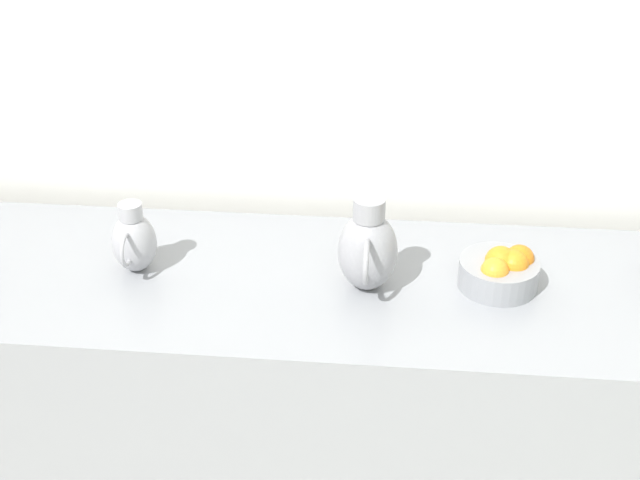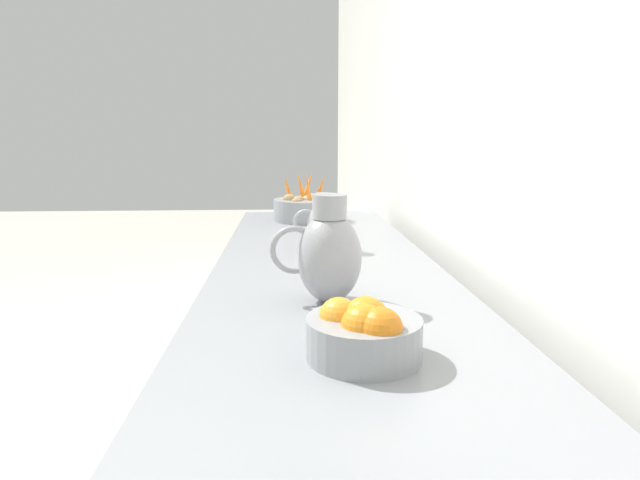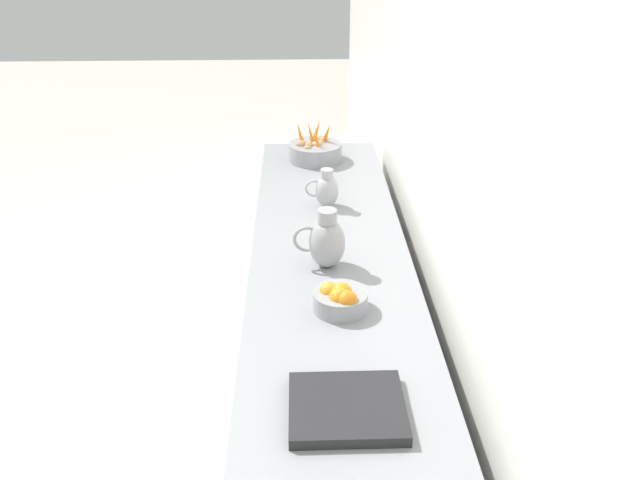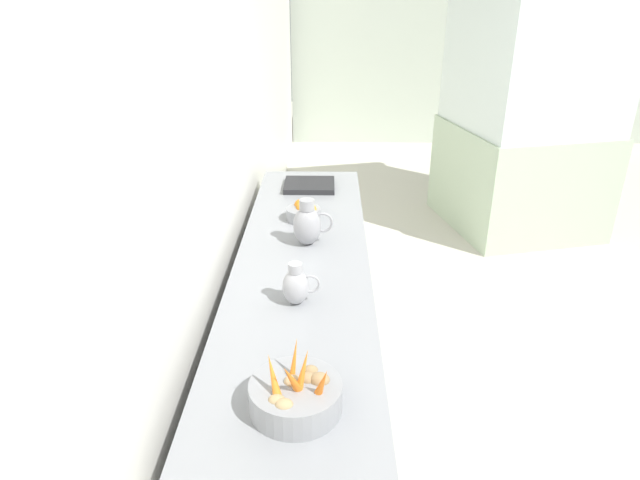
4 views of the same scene
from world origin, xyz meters
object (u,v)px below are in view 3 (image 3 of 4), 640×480
(orange_bowl, at_px, (340,299))
(metal_pitcher_tall, at_px, (326,241))
(metal_pitcher_short, at_px, (326,190))
(vegetable_colander, at_px, (315,150))

(orange_bowl, height_order, metal_pitcher_tall, metal_pitcher_tall)
(metal_pitcher_short, bearing_deg, orange_bowl, 90.56)
(orange_bowl, bearing_deg, metal_pitcher_short, -89.44)
(metal_pitcher_tall, relative_size, metal_pitcher_short, 1.30)
(metal_pitcher_tall, xyz_separation_m, metal_pitcher_short, (-0.03, -0.60, -0.03))
(vegetable_colander, height_order, metal_pitcher_tall, metal_pitcher_tall)
(metal_pitcher_tall, bearing_deg, vegetable_colander, -89.53)
(vegetable_colander, xyz_separation_m, orange_bowl, (-0.05, 1.62, -0.01))
(vegetable_colander, distance_m, metal_pitcher_short, 0.67)
(metal_pitcher_tall, height_order, metal_pitcher_short, metal_pitcher_tall)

